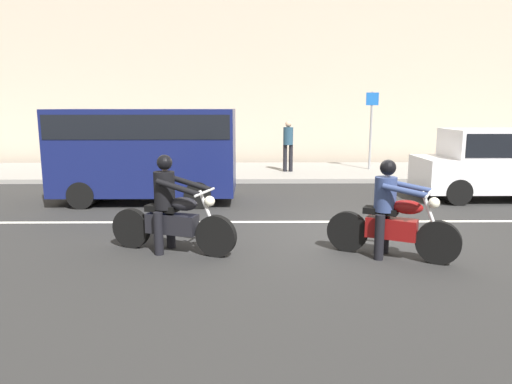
% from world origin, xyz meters
% --- Properties ---
extents(ground_plane, '(80.00, 80.00, 0.00)m').
position_xyz_m(ground_plane, '(0.00, 0.00, 0.00)').
color(ground_plane, '#282828').
extents(sidewalk_slab, '(40.00, 4.40, 0.14)m').
position_xyz_m(sidewalk_slab, '(0.00, 8.00, 0.07)').
color(sidewalk_slab, gray).
rests_on(sidewalk_slab, ground_plane).
extents(lane_marking_stripe, '(18.00, 0.14, 0.01)m').
position_xyz_m(lane_marking_stripe, '(0.33, 0.90, 0.00)').
color(lane_marking_stripe, silver).
rests_on(lane_marking_stripe, ground_plane).
extents(motorcycle_with_rider_black_leather, '(2.14, 0.95, 1.61)m').
position_xyz_m(motorcycle_with_rider_black_leather, '(-3.12, -1.10, 0.65)').
color(motorcycle_with_rider_black_leather, black).
rests_on(motorcycle_with_rider_black_leather, ground_plane).
extents(motorcycle_with_rider_denim_blue, '(1.90, 1.09, 1.56)m').
position_xyz_m(motorcycle_with_rider_denim_blue, '(0.38, -1.41, 0.64)').
color(motorcycle_with_rider_denim_blue, black).
rests_on(motorcycle_with_rider_denim_blue, ground_plane).
extents(parked_hatchback_white, '(3.71, 1.76, 1.80)m').
position_xyz_m(parked_hatchback_white, '(4.36, 3.31, 0.93)').
color(parked_hatchback_white, silver).
rests_on(parked_hatchback_white, ground_plane).
extents(parked_van_navy, '(4.41, 1.96, 2.30)m').
position_xyz_m(parked_van_navy, '(-4.43, 3.12, 1.33)').
color(parked_van_navy, '#11194C').
rests_on(parked_van_navy, ground_plane).
extents(street_sign_post, '(0.44, 0.08, 2.74)m').
position_xyz_m(street_sign_post, '(2.45, 8.12, 1.79)').
color(street_sign_post, gray).
rests_on(street_sign_post, sidewalk_slab).
extents(pedestrian_bystander, '(0.34, 0.34, 1.74)m').
position_xyz_m(pedestrian_bystander, '(-0.53, 7.55, 1.16)').
color(pedestrian_bystander, black).
rests_on(pedestrian_bystander, sidewalk_slab).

